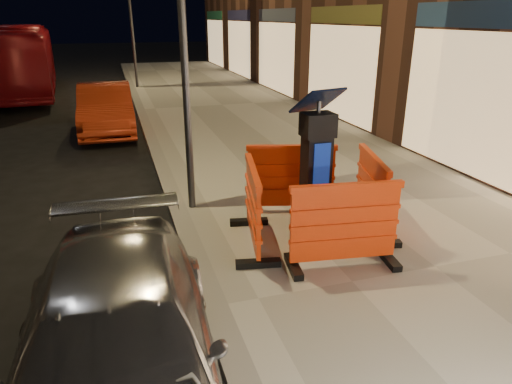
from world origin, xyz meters
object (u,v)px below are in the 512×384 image
object	(u,v)px
car_red	(109,132)
barrier_bldgside	(371,193)
barrier_front	(344,226)
barrier_back	(291,179)
parking_kiosk	(316,170)
barrier_kerbside	(253,207)
bus_doubledecker	(27,94)

from	to	relation	value
car_red	barrier_bldgside	bearing A→B (deg)	-65.62
car_red	barrier_front	bearing A→B (deg)	-72.97
barrier_back	barrier_bldgside	xyz separation A→B (m)	(0.95, -0.95, 0.00)
barrier_back	parking_kiosk	bearing A→B (deg)	-74.04
parking_kiosk	barrier_back	distance (m)	1.06
parking_kiosk	barrier_front	bearing A→B (deg)	-77.04
barrier_kerbside	bus_doubledecker	distance (m)	17.90
barrier_back	car_red	xyz separation A→B (m)	(-2.94, 7.51, -0.73)
barrier_bldgside	car_red	bearing A→B (deg)	39.65
barrier_front	barrier_kerbside	size ratio (longest dim) A/B	1.00
bus_doubledecker	barrier_front	bearing A→B (deg)	-75.17
barrier_back	barrier_kerbside	world-z (taller)	same
barrier_front	bus_doubledecker	xyz separation A→B (m)	(-6.40, 17.99, -0.73)
barrier_bldgside	bus_doubledecker	bearing A→B (deg)	38.30
barrier_kerbside	barrier_back	bearing A→B (deg)	-34.04
barrier_front	car_red	xyz separation A→B (m)	(-2.94, 9.41, -0.73)
parking_kiosk	barrier_front	size ratio (longest dim) A/B	1.40
barrier_kerbside	car_red	world-z (taller)	barrier_kerbside
parking_kiosk	barrier_back	size ratio (longest dim) A/B	1.40
parking_kiosk	barrier_kerbside	xyz separation A→B (m)	(-0.95, 0.00, -0.46)
barrier_front	bus_doubledecker	size ratio (longest dim) A/B	0.14
parking_kiosk	barrier_back	bearing A→B (deg)	102.96
barrier_front	barrier_bldgside	xyz separation A→B (m)	(0.95, 0.95, 0.00)
barrier_back	bus_doubledecker	size ratio (longest dim) A/B	0.14
parking_kiosk	bus_doubledecker	distance (m)	18.24
barrier_back	car_red	world-z (taller)	barrier_back
barrier_bldgside	car_red	world-z (taller)	barrier_bldgside
barrier_front	barrier_bldgside	world-z (taller)	same
barrier_back	barrier_kerbside	bearing A→B (deg)	-119.04
barrier_back	barrier_front	bearing A→B (deg)	-74.04
parking_kiosk	barrier_front	xyz separation A→B (m)	(0.00, -0.95, -0.46)
barrier_kerbside	bus_doubledecker	size ratio (longest dim) A/B	0.14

